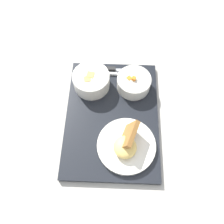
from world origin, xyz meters
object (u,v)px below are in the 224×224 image
object	(u,v)px
spoon	(116,74)
bowl_soup	(91,80)
bowl_salad	(134,82)
plate_main	(126,145)
knife	(111,69)
glass_water	(135,223)

from	to	relation	value
spoon	bowl_soup	bearing A→B (deg)	-148.19
bowl_salad	bowl_soup	bearing A→B (deg)	-93.02
plate_main	knife	world-z (taller)	plate_main
spoon	glass_water	size ratio (longest dim) A/B	1.46
spoon	bowl_salad	bearing A→B (deg)	-37.16
glass_water	knife	bearing A→B (deg)	-173.75
bowl_soup	plate_main	size ratio (longest dim) A/B	0.69
knife	glass_water	xyz separation A→B (m)	(0.51, 0.06, 0.02)
plate_main	glass_water	distance (m)	0.22
bowl_soup	plate_main	distance (m)	0.25
bowl_salad	glass_water	world-z (taller)	glass_water
plate_main	spoon	world-z (taller)	plate_main
knife	bowl_salad	bearing A→B (deg)	-40.80
bowl_salad	spoon	world-z (taller)	bowl_salad
glass_water	bowl_salad	bearing A→B (deg)	177.14
bowl_salad	knife	xyz separation A→B (m)	(-0.07, -0.08, -0.02)
plate_main	knife	size ratio (longest dim) A/B	1.13
bowl_soup	spoon	bearing A→B (deg)	117.17
knife	spoon	size ratio (longest dim) A/B	1.12
knife	glass_water	bearing A→B (deg)	-81.58
bowl_salad	spoon	distance (m)	0.08
bowl_salad	glass_water	size ratio (longest dim) A/B	1.18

